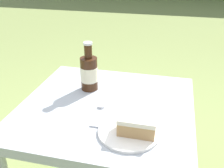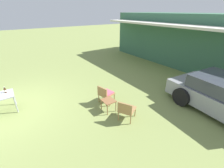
% 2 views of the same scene
% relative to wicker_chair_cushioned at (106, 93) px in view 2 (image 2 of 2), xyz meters
% --- Properties ---
extents(ground_plane, '(60.00, 60.00, 0.00)m').
position_rel_wicker_chair_cushioned_xyz_m(ground_plane, '(-1.61, -3.33, -0.43)').
color(ground_plane, olive).
extents(cabin_building, '(10.47, 5.01, 3.22)m').
position_rel_wicker_chair_cushioned_xyz_m(cabin_building, '(-1.28, 7.59, 1.20)').
color(cabin_building, '#38664C').
rests_on(cabin_building, ground_plane).
extents(wicker_chair_cushioned, '(0.60, 0.61, 0.74)m').
position_rel_wicker_chair_cushioned_xyz_m(wicker_chair_cushioned, '(0.00, 0.00, 0.00)').
color(wicker_chair_cushioned, '#9E7547').
rests_on(wicker_chair_cushioned, ground_plane).
extents(wicker_chair_plain, '(0.68, 0.69, 0.74)m').
position_rel_wicker_chair_cushioned_xyz_m(wicker_chair_plain, '(1.31, -0.01, -0.00)').
color(wicker_chair_plain, '#9E7547').
rests_on(wicker_chair_plain, ground_plane).
extents(garden_side_table, '(0.47, 0.43, 0.44)m').
position_rel_wicker_chair_cushioned_xyz_m(garden_side_table, '(0.52, -0.21, -0.04)').
color(garden_side_table, brown).
rests_on(garden_side_table, ground_plane).
extents(patio_table, '(0.72, 0.70, 0.69)m').
position_rel_wicker_chair_cushioned_xyz_m(patio_table, '(-1.61, -3.33, 0.19)').
color(patio_table, '#9EA3A8').
rests_on(patio_table, ground_plane).
extents(cola_bottle_near, '(0.08, 0.08, 0.23)m').
position_rel_wicker_chair_cushioned_xyz_m(cola_bottle_near, '(-1.72, -3.20, 0.35)').
color(cola_bottle_near, '#381E0F').
rests_on(cola_bottle_near, patio_table).
extents(loose_bottle_cap, '(0.03, 0.03, 0.01)m').
position_rel_wicker_chair_cushioned_xyz_m(loose_bottle_cap, '(-1.62, -3.35, 0.27)').
color(loose_bottle_cap, silver).
rests_on(loose_bottle_cap, patio_table).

